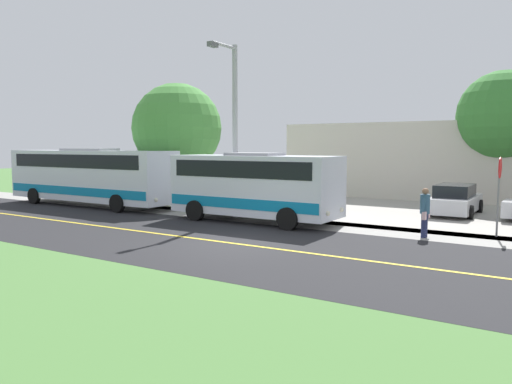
% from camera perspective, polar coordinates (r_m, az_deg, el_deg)
% --- Properties ---
extents(ground_plane, '(120.00, 120.00, 0.00)m').
position_cam_1_polar(ground_plane, '(16.82, -2.78, -5.91)').
color(ground_plane, '#477238').
extents(road_surface, '(8.00, 100.00, 0.01)m').
position_cam_1_polar(road_surface, '(16.82, -2.78, -5.89)').
color(road_surface, black).
rests_on(road_surface, ground).
extents(sidewalk, '(2.40, 100.00, 0.01)m').
position_cam_1_polar(sidewalk, '(21.21, 5.40, -3.57)').
color(sidewalk, gray).
rests_on(sidewalk, ground).
extents(parking_lot_surface, '(14.00, 36.00, 0.01)m').
position_cam_1_polar(parking_lot_surface, '(26.86, 18.24, -1.94)').
color(parking_lot_surface, '#9E9991').
rests_on(parking_lot_surface, ground).
extents(road_centre_line, '(0.16, 100.00, 0.00)m').
position_cam_1_polar(road_centre_line, '(16.82, -2.78, -5.88)').
color(road_centre_line, gold).
rests_on(road_centre_line, ground).
extents(shuttle_bus_front, '(2.68, 7.58, 2.98)m').
position_cam_1_polar(shuttle_bus_front, '(21.42, -0.17, 0.94)').
color(shuttle_bus_front, silver).
rests_on(shuttle_bus_front, ground).
extents(transit_bus_rear, '(2.56, 11.09, 3.14)m').
position_cam_1_polar(transit_bus_rear, '(28.59, -18.52, 1.94)').
color(transit_bus_rear, silver).
rests_on(transit_bus_rear, ground).
extents(pedestrian_with_bags, '(0.72, 0.34, 1.78)m').
position_cam_1_polar(pedestrian_with_bags, '(18.73, 18.82, -2.05)').
color(pedestrian_with_bags, '#1E2347').
rests_on(pedestrian_with_bags, ground).
extents(stop_sign, '(0.76, 0.07, 2.88)m').
position_cam_1_polar(stop_sign, '(19.71, 26.14, 0.96)').
color(stop_sign, slate).
rests_on(stop_sign, ground).
extents(street_light_pole, '(1.97, 0.24, 7.73)m').
position_cam_1_polar(street_light_pole, '(22.44, -2.61, 7.86)').
color(street_light_pole, '#9E9EA3').
rests_on(street_light_pole, ground).
extents(parked_car_near, '(4.41, 2.04, 1.45)m').
position_cam_1_polar(parked_car_near, '(25.51, 21.88, -0.88)').
color(parked_car_near, silver).
rests_on(parked_car_near, ground).
extents(tree_curbside, '(4.91, 4.91, 6.70)m').
position_cam_1_polar(tree_curbside, '(27.89, -9.04, 7.22)').
color(tree_curbside, brown).
rests_on(tree_curbside, ground).
extents(tree_lot_edge, '(5.06, 5.06, 7.45)m').
position_cam_1_polar(tree_lot_edge, '(31.07, 26.58, 7.79)').
color(tree_lot_edge, brown).
rests_on(tree_lot_edge, ground).
extents(commercial_building, '(10.00, 23.49, 4.72)m').
position_cam_1_polar(commercial_building, '(35.19, 24.70, 3.35)').
color(commercial_building, beige).
rests_on(commercial_building, ground).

